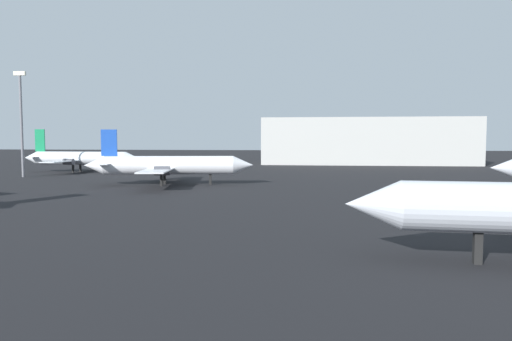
% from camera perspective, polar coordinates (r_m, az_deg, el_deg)
% --- Properties ---
extents(airplane_far_left, '(27.68, 23.75, 9.11)m').
position_cam_1_polar(airplane_far_left, '(76.09, -10.94, 0.64)').
color(airplane_far_left, white).
rests_on(airplane_far_left, ground_plane).
extents(airplane_far_right, '(28.26, 22.20, 9.78)m').
position_cam_1_polar(airplane_far_right, '(110.58, -21.10, 1.45)').
color(airplane_far_right, silver).
rests_on(airplane_far_right, ground_plane).
extents(light_mast_left, '(2.40, 0.50, 20.82)m').
position_cam_1_polar(light_mast_left, '(101.92, -27.24, 5.83)').
color(light_mast_left, slate).
rests_on(light_mast_left, ground_plane).
extents(terminal_building, '(62.13, 18.50, 13.79)m').
position_cam_1_polar(terminal_building, '(142.15, 13.61, 3.58)').
color(terminal_building, '#B7B7B2').
rests_on(terminal_building, ground_plane).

